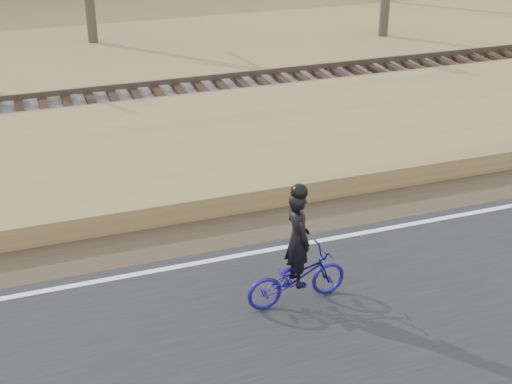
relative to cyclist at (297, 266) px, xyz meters
name	(u,v)px	position (x,y,z in m)	size (l,w,h in m)	color
ground	(12,307)	(-4.26, 1.40, -0.70)	(120.00, 120.00, 0.00)	olive
edge_line	(11,297)	(-4.26, 1.60, -0.64)	(120.00, 0.12, 0.01)	silver
shoulder	(9,268)	(-4.26, 2.60, -0.68)	(120.00, 1.60, 0.04)	#473A2B
embankment	(1,186)	(-4.26, 5.60, -0.48)	(120.00, 5.00, 0.44)	olive
cyclist	(297,266)	(0.00, 0.00, 0.00)	(1.70, 0.69, 2.04)	navy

